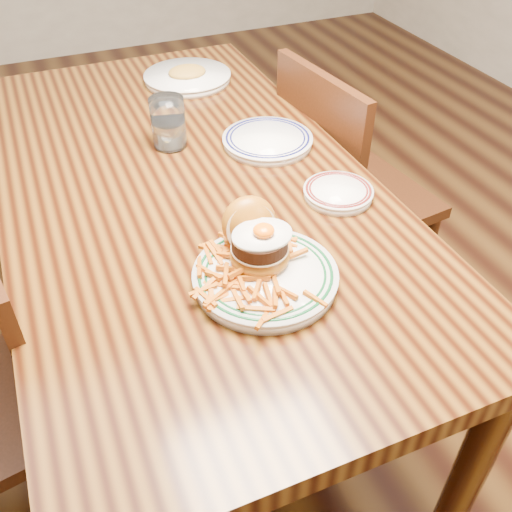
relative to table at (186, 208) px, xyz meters
name	(u,v)px	position (x,y,z in m)	size (l,w,h in m)	color
floor	(202,375)	(0.00, 0.00, -0.66)	(6.00, 6.00, 0.00)	black
table	(186,208)	(0.00, 0.00, 0.00)	(0.85, 1.60, 0.75)	black
chair_right	(344,192)	(0.56, 0.15, -0.19)	(0.46, 0.46, 0.88)	#3A1A0C
main_plate	(263,263)	(0.03, -0.40, 0.12)	(0.27, 0.29, 0.13)	white
side_plate	(338,192)	(0.30, -0.22, 0.10)	(0.16, 0.16, 0.02)	white
rear_plate	(268,140)	(0.25, 0.07, 0.10)	(0.23, 0.23, 0.03)	white
water_glass	(169,126)	(0.02, 0.16, 0.15)	(0.09, 0.09, 0.13)	white
far_plate	(187,77)	(0.18, 0.54, 0.10)	(0.27, 0.27, 0.05)	white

